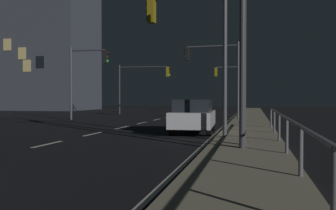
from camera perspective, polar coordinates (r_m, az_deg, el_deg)
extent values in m
plane|color=black|center=(22.21, -6.34, -3.20)|extent=(112.00, 112.00, 0.00)
cube|color=gray|center=(21.04, 11.84, -3.26)|extent=(2.46, 77.00, 0.14)
cube|color=silver|center=(14.45, -17.26, -5.50)|extent=(0.14, 2.00, 0.01)
cube|color=silver|center=(18.02, -10.94, -4.18)|extent=(0.14, 2.00, 0.01)
cube|color=silver|center=(21.74, -6.76, -3.28)|extent=(0.14, 2.00, 0.01)
cube|color=silver|center=(25.54, -3.82, -2.63)|extent=(0.14, 2.00, 0.01)
cube|color=silver|center=(29.40, -1.65, -2.15)|extent=(0.14, 2.00, 0.01)
cube|color=silver|center=(33.29, 0.02, -1.77)|extent=(0.14, 2.00, 0.01)
cube|color=silver|center=(37.20, 1.33, -1.48)|extent=(0.14, 2.00, 0.01)
cube|color=silver|center=(41.13, 2.40, -1.24)|extent=(0.14, 2.00, 0.01)
cube|color=silver|center=(45.07, 3.28, -1.04)|extent=(0.14, 2.00, 0.01)
cube|color=silver|center=(49.02, 4.01, -0.87)|extent=(0.14, 2.00, 0.01)
cube|color=silver|center=(26.08, 8.69, -2.56)|extent=(0.14, 53.00, 0.01)
cube|color=silver|center=(18.18, 3.77, -2.02)|extent=(2.03, 4.48, 0.70)
cube|color=#1E2328|center=(17.90, 3.69, -0.07)|extent=(1.72, 2.54, 0.55)
cylinder|color=black|center=(19.69, 1.86, -2.80)|extent=(0.25, 0.65, 0.64)
cylinder|color=black|center=(19.54, 6.52, -2.84)|extent=(0.25, 0.65, 0.64)
cylinder|color=black|center=(16.91, 0.57, -3.44)|extent=(0.25, 0.65, 0.64)
cylinder|color=black|center=(16.73, 6.00, -3.49)|extent=(0.25, 0.65, 0.64)
cylinder|color=#2D3033|center=(43.14, 11.21, 2.45)|extent=(0.16, 0.16, 5.15)
cylinder|color=#4C4C51|center=(43.41, 9.12, 5.52)|extent=(3.18, 0.29, 0.11)
cube|color=olive|center=(43.58, 7.04, 4.81)|extent=(0.30, 0.36, 0.95)
sphere|color=black|center=(43.63, 6.83, 5.20)|extent=(0.20, 0.20, 0.20)
sphere|color=black|center=(43.61, 6.83, 4.81)|extent=(0.20, 0.20, 0.20)
sphere|color=#19D84C|center=(43.59, 6.83, 4.42)|extent=(0.20, 0.20, 0.20)
cylinder|color=#38383D|center=(39.68, -7.13, 2.27)|extent=(0.16, 0.16, 4.99)
cylinder|color=#38383D|center=(39.09, -3.64, 5.59)|extent=(4.99, 0.23, 0.11)
cube|color=olive|center=(38.50, -0.04, 4.88)|extent=(0.29, 0.35, 0.95)
sphere|color=black|center=(38.49, 0.19, 5.33)|extent=(0.20, 0.20, 0.20)
sphere|color=black|center=(38.47, 0.19, 4.88)|extent=(0.20, 0.20, 0.20)
sphere|color=#19D84C|center=(38.45, 0.19, 4.43)|extent=(0.20, 0.20, 0.20)
cylinder|color=#4C4C51|center=(15.11, 8.34, 6.31)|extent=(0.16, 0.16, 5.78)
cube|color=olive|center=(16.15, -2.43, 13.59)|extent=(0.31, 0.36, 0.95)
sphere|color=black|center=(16.27, -2.97, 14.58)|extent=(0.20, 0.20, 0.20)
sphere|color=black|center=(16.20, -2.96, 13.55)|extent=(0.20, 0.20, 0.20)
sphere|color=#19D84C|center=(16.14, -2.96, 12.51)|extent=(0.20, 0.20, 0.20)
cylinder|color=#4C4C51|center=(30.25, -14.03, 3.06)|extent=(0.16, 0.16, 5.45)
cylinder|color=#38383D|center=(29.90, -11.66, 7.85)|extent=(2.72, 0.20, 0.11)
cube|color=black|center=(29.36, -9.18, 6.95)|extent=(0.29, 0.35, 0.95)
sphere|color=black|center=(29.34, -8.89, 7.55)|extent=(0.20, 0.20, 0.20)
sphere|color=black|center=(29.31, -8.89, 6.96)|extent=(0.20, 0.20, 0.20)
sphere|color=#19D84C|center=(29.28, -8.89, 6.38)|extent=(0.20, 0.20, 0.20)
cylinder|color=#4C4C51|center=(28.89, 10.24, 3.61)|extent=(0.16, 0.16, 5.61)
cylinder|color=#4C4C51|center=(29.44, 6.48, 8.56)|extent=(3.86, 0.49, 0.11)
cube|color=black|center=(29.82, 2.80, 7.46)|extent=(0.31, 0.37, 0.95)
sphere|color=black|center=(29.90, 2.51, 8.02)|extent=(0.20, 0.20, 0.20)
sphere|color=black|center=(29.86, 2.51, 7.45)|extent=(0.20, 0.20, 0.20)
sphere|color=#19D84C|center=(29.83, 2.51, 6.88)|extent=(0.20, 0.20, 0.20)
cylinder|color=#4C4C51|center=(12.97, 11.00, 13.23)|extent=(0.18, 0.18, 8.49)
cylinder|color=#38383D|center=(11.96, 10.87, 9.71)|extent=(0.18, 0.18, 6.61)
cylinder|color=#59595E|center=(4.83, 23.23, -11.30)|extent=(0.09, 0.09, 0.95)
cylinder|color=#59595E|center=(7.92, 18.88, -6.46)|extent=(0.09, 0.09, 0.95)
cylinder|color=#59595E|center=(11.04, 17.01, -4.34)|extent=(0.09, 0.09, 0.95)
cylinder|color=#59595E|center=(14.18, 15.97, -3.15)|extent=(0.09, 0.09, 0.95)
cylinder|color=#59595E|center=(17.33, 15.31, -2.39)|extent=(0.09, 0.09, 0.95)
cylinder|color=#59595E|center=(20.48, 14.85, -1.86)|extent=(0.09, 0.09, 0.95)
cube|color=slate|center=(11.01, 17.02, -1.87)|extent=(0.06, 18.95, 0.06)
cube|color=#3D424C|center=(58.88, -19.99, 9.78)|extent=(18.31, 9.95, 21.29)
cube|color=black|center=(51.52, -18.25, 6.00)|extent=(1.10, 0.06, 1.50)
cube|color=#EACC7A|center=(54.25, -22.51, 8.18)|extent=(1.10, 0.06, 1.50)
cube|color=#EACC7A|center=(52.95, -20.62, 7.10)|extent=(1.10, 0.06, 1.50)
cube|color=#EACC7A|center=(52.45, -20.00, 5.43)|extent=(1.10, 0.06, 1.50)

